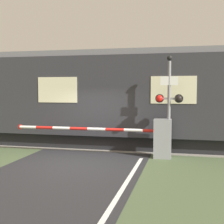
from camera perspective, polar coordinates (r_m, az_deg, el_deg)
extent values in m
plane|color=#475638|center=(10.55, -5.88, -9.17)|extent=(80.00, 80.00, 0.00)
cube|color=gray|center=(13.76, -1.23, -5.93)|extent=(36.00, 3.20, 0.03)
cube|color=#595451|center=(13.06, -2.01, -6.19)|extent=(36.00, 0.08, 0.10)
cube|color=#595451|center=(14.43, -0.52, -5.19)|extent=(36.00, 0.08, 0.10)
cube|color=black|center=(14.17, -7.40, -4.50)|extent=(15.13, 2.61, 0.60)
cube|color=#2D2D33|center=(14.01, -7.47, 3.09)|extent=(16.45, 3.08, 3.14)
cube|color=slate|center=(14.08, -7.54, 9.99)|extent=(16.12, 2.83, 0.24)
cube|color=beige|center=(11.58, 11.16, 3.98)|extent=(1.64, 0.02, 1.01)
cube|color=beige|center=(12.57, -9.96, 4.01)|extent=(1.64, 0.02, 1.01)
cube|color=gray|center=(11.17, 9.21, -4.82)|extent=(0.60, 0.44, 1.39)
cylinder|color=gray|center=(11.14, 9.23, -3.47)|extent=(0.16, 0.16, 0.18)
cylinder|color=red|center=(11.16, 7.46, -3.43)|extent=(0.69, 0.11, 0.11)
cylinder|color=white|center=(11.25, 3.94, -3.35)|extent=(0.69, 0.11, 0.11)
cylinder|color=red|center=(11.38, 0.50, -3.25)|extent=(0.69, 0.11, 0.11)
cylinder|color=white|center=(11.55, -2.86, -3.15)|extent=(0.69, 0.11, 0.11)
cylinder|color=red|center=(11.76, -6.10, -3.03)|extent=(0.69, 0.11, 0.11)
cylinder|color=white|center=(12.00, -9.23, -2.92)|extent=(0.69, 0.11, 0.11)
cylinder|color=red|center=(12.28, -12.22, -2.80)|extent=(0.69, 0.11, 0.11)
cylinder|color=white|center=(12.59, -15.07, -2.68)|extent=(0.69, 0.11, 0.11)
cylinder|color=red|center=(12.75, -16.44, -2.62)|extent=(0.20, 0.02, 0.20)
cylinder|color=gray|center=(11.02, 10.37, 0.31)|extent=(0.11, 0.11, 3.40)
cube|color=gray|center=(11.00, 10.39, 2.44)|extent=(0.78, 0.07, 0.07)
sphere|color=red|center=(10.97, 8.66, 2.45)|extent=(0.24, 0.24, 0.24)
sphere|color=black|center=(10.94, 12.11, 2.40)|extent=(0.24, 0.24, 0.24)
cylinder|color=black|center=(11.08, 8.70, 2.47)|extent=(0.30, 0.06, 0.30)
cylinder|color=black|center=(11.05, 12.12, 2.42)|extent=(0.30, 0.06, 0.30)
cube|color=white|center=(10.96, 10.43, 5.64)|extent=(0.59, 0.02, 0.30)
sphere|color=black|center=(11.04, 10.49, 9.68)|extent=(0.18, 0.18, 0.18)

